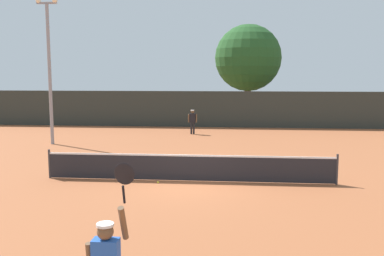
# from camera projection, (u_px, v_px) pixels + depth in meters

# --- Properties ---
(ground_plane) EXTENTS (120.00, 120.00, 0.00)m
(ground_plane) POSITION_uv_depth(u_px,v_px,m) (189.00, 181.00, 15.03)
(ground_plane) COLOR #9E5633
(tennis_net) EXTENTS (10.40, 0.08, 1.07)m
(tennis_net) POSITION_uv_depth(u_px,v_px,m) (189.00, 167.00, 14.96)
(tennis_net) COLOR #232328
(tennis_net) RESTS_ON ground
(perimeter_fence) EXTENTS (39.28, 0.12, 2.60)m
(perimeter_fence) POSITION_uv_depth(u_px,v_px,m) (210.00, 109.00, 30.28)
(perimeter_fence) COLOR #2D332D
(perimeter_fence) RESTS_ON ground
(player_receiving) EXTENTS (0.57, 0.23, 1.55)m
(player_receiving) POSITION_uv_depth(u_px,v_px,m) (193.00, 119.00, 26.74)
(player_receiving) COLOR black
(player_receiving) RESTS_ON ground
(tennis_ball) EXTENTS (0.07, 0.07, 0.07)m
(tennis_ball) POSITION_uv_depth(u_px,v_px,m) (158.00, 182.00, 14.73)
(tennis_ball) COLOR #CCE033
(tennis_ball) RESTS_ON ground
(light_pole) EXTENTS (1.18, 0.28, 7.82)m
(light_pole) POSITION_uv_depth(u_px,v_px,m) (49.00, 62.00, 22.49)
(light_pole) COLOR gray
(light_pole) RESTS_ON ground
(large_tree) EXTENTS (5.62, 5.62, 8.00)m
(large_tree) POSITION_uv_depth(u_px,v_px,m) (248.00, 58.00, 35.42)
(large_tree) COLOR brown
(large_tree) RESTS_ON ground
(parked_car_near) EXTENTS (2.27, 4.36, 1.69)m
(parked_car_near) POSITION_uv_depth(u_px,v_px,m) (231.00, 108.00, 38.04)
(parked_car_near) COLOR #B7B7BC
(parked_car_near) RESTS_ON ground
(parked_car_mid) EXTENTS (2.45, 4.42, 1.69)m
(parked_car_mid) POSITION_uv_depth(u_px,v_px,m) (292.00, 108.00, 37.77)
(parked_car_mid) COLOR navy
(parked_car_mid) RESTS_ON ground
(parked_car_far) EXTENTS (2.17, 4.31, 1.69)m
(parked_car_far) POSITION_uv_depth(u_px,v_px,m) (333.00, 111.00, 34.84)
(parked_car_far) COLOR navy
(parked_car_far) RESTS_ON ground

